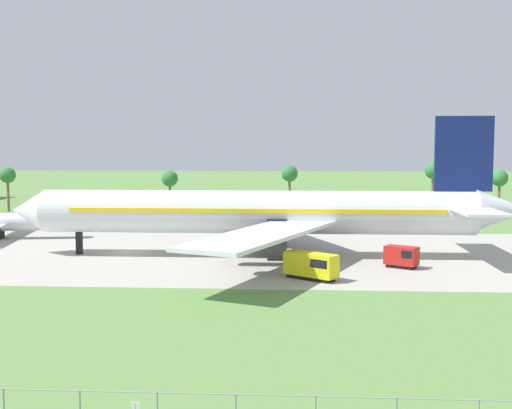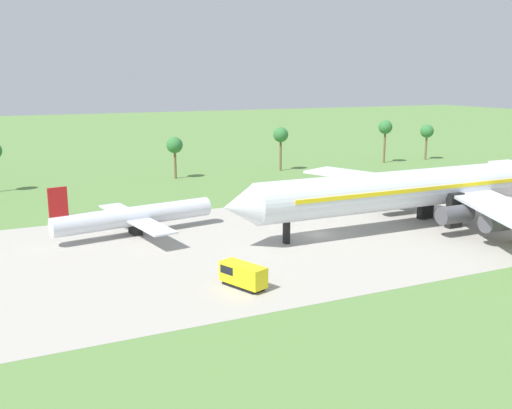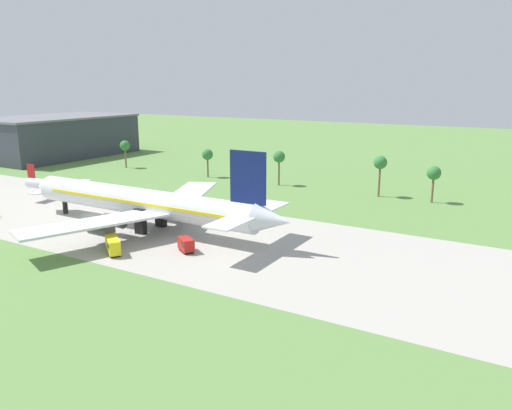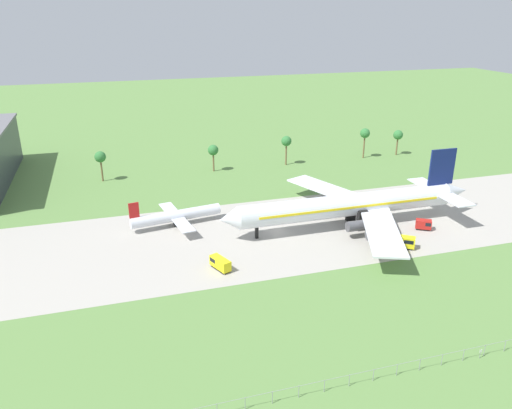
{
  "view_description": "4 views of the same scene",
  "coord_description": "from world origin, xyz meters",
  "px_view_note": "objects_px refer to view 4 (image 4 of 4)",
  "views": [
    {
      "loc": [
        22.92,
        -86.08,
        14.46
      ],
      "look_at": [
        17.78,
        -1.87,
        6.88
      ],
      "focal_mm": 45.0,
      "sensor_mm": 36.0,
      "label": 1
    },
    {
      "loc": [
        -41.4,
        -67.9,
        22.16
      ],
      "look_at": [
        -10.75,
        -1.87,
        5.88
      ],
      "focal_mm": 40.0,
      "sensor_mm": 36.0,
      "label": 2
    },
    {
      "loc": [
        90.87,
        -78.07,
        30.33
      ],
      "look_at": [
        46.32,
        -1.87,
        8.74
      ],
      "focal_mm": 35.0,
      "sensor_mm": 36.0,
      "label": 3
    },
    {
      "loc": [
        -38.27,
        -107.49,
        52.25
      ],
      "look_at": [
        -4.29,
        5.0,
        6.0
      ],
      "focal_mm": 35.0,
      "sensor_mm": 36.0,
      "label": 4
    }
  ],
  "objects_px": {
    "baggage_tug": "(424,224)",
    "no_stopping_sign": "(480,353)",
    "fuel_truck": "(402,242)",
    "regional_aircraft": "(176,216)",
    "jet_airliner": "(353,205)",
    "catering_van": "(220,263)"
  },
  "relations": [
    {
      "from": "regional_aircraft",
      "to": "no_stopping_sign",
      "type": "xyz_separation_m",
      "value": [
        38.85,
        -66.75,
        -1.59
      ]
    },
    {
      "from": "jet_airliner",
      "to": "catering_van",
      "type": "xyz_separation_m",
      "value": [
        -37.73,
        -12.61,
        -4.42
      ]
    },
    {
      "from": "regional_aircraft",
      "to": "jet_airliner",
      "type": "bearing_deg",
      "value": -17.08
    },
    {
      "from": "catering_van",
      "to": "no_stopping_sign",
      "type": "relative_size",
      "value": 3.49
    },
    {
      "from": "regional_aircraft",
      "to": "catering_van",
      "type": "xyz_separation_m",
      "value": [
        5.61,
        -25.92,
        -1.25
      ]
    },
    {
      "from": "fuel_truck",
      "to": "catering_van",
      "type": "relative_size",
      "value": 1.05
    },
    {
      "from": "regional_aircraft",
      "to": "catering_van",
      "type": "bearing_deg",
      "value": -77.8
    },
    {
      "from": "baggage_tug",
      "to": "no_stopping_sign",
      "type": "relative_size",
      "value": 2.56
    },
    {
      "from": "jet_airliner",
      "to": "catering_van",
      "type": "height_order",
      "value": "jet_airliner"
    },
    {
      "from": "fuel_truck",
      "to": "no_stopping_sign",
      "type": "height_order",
      "value": "fuel_truck"
    },
    {
      "from": "fuel_truck",
      "to": "catering_van",
      "type": "bearing_deg",
      "value": 177.04
    },
    {
      "from": "fuel_truck",
      "to": "no_stopping_sign",
      "type": "relative_size",
      "value": 3.66
    },
    {
      "from": "baggage_tug",
      "to": "regional_aircraft",
      "type": "bearing_deg",
      "value": 160.84
    },
    {
      "from": "jet_airliner",
      "to": "fuel_truck",
      "type": "bearing_deg",
      "value": -70.05
    },
    {
      "from": "baggage_tug",
      "to": "jet_airliner",
      "type": "bearing_deg",
      "value": 155.57
    },
    {
      "from": "regional_aircraft",
      "to": "catering_van",
      "type": "distance_m",
      "value": 26.55
    },
    {
      "from": "baggage_tug",
      "to": "fuel_truck",
      "type": "distance_m",
      "value": 13.24
    },
    {
      "from": "jet_airliner",
      "to": "regional_aircraft",
      "type": "relative_size",
      "value": 2.9
    },
    {
      "from": "jet_airliner",
      "to": "regional_aircraft",
      "type": "xyz_separation_m",
      "value": [
        -43.33,
        13.31,
        -3.17
      ]
    },
    {
      "from": "jet_airliner",
      "to": "no_stopping_sign",
      "type": "xyz_separation_m",
      "value": [
        -4.48,
        -53.44,
        -4.76
      ]
    },
    {
      "from": "jet_airliner",
      "to": "catering_van",
      "type": "bearing_deg",
      "value": -161.52
    },
    {
      "from": "fuel_truck",
      "to": "no_stopping_sign",
      "type": "bearing_deg",
      "value": -104.34
    }
  ]
}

